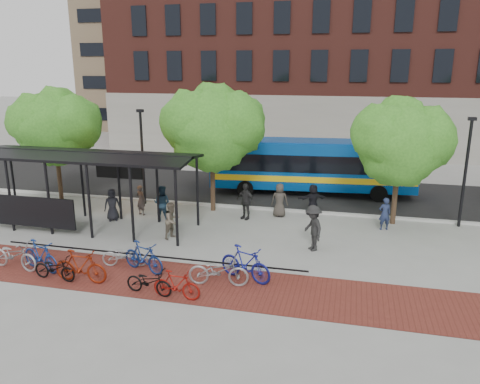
% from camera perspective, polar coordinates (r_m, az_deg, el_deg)
% --- Properties ---
extents(ground, '(160.00, 160.00, 0.00)m').
position_cam_1_polar(ground, '(20.84, 2.00, -5.45)').
color(ground, '#9E9E99').
rests_on(ground, ground).
extents(asphalt_street, '(160.00, 8.00, 0.01)m').
position_cam_1_polar(asphalt_street, '(28.36, 5.30, 0.13)').
color(asphalt_street, black).
rests_on(asphalt_street, ground).
extents(curb, '(160.00, 0.25, 0.12)m').
position_cam_1_polar(curb, '(24.54, 3.91, -2.11)').
color(curb, '#B7B7B2').
rests_on(curb, ground).
extents(brick_strip, '(24.00, 3.00, 0.01)m').
position_cam_1_polar(brick_strip, '(16.97, -8.28, -10.62)').
color(brick_strip, maroon).
rests_on(brick_strip, ground).
extents(bike_rack_rail, '(12.00, 0.05, 0.95)m').
position_cam_1_polar(bike_rack_rail, '(18.20, -11.07, -8.91)').
color(bike_rack_rail, black).
rests_on(bike_rack_rail, ground).
extents(building_brick, '(55.00, 14.00, 20.00)m').
position_cam_1_polar(building_brick, '(45.60, 22.42, 17.45)').
color(building_brick, maroon).
rests_on(building_brick, ground).
extents(building_tower, '(22.00, 22.00, 30.00)m').
position_cam_1_polar(building_tower, '(62.84, -5.29, 22.14)').
color(building_tower, '#7A664C').
rests_on(building_tower, ground).
extents(bus_shelter, '(10.60, 3.07, 3.60)m').
position_cam_1_polar(bus_shelter, '(22.60, -18.85, 3.29)').
color(bus_shelter, black).
rests_on(bus_shelter, ground).
extents(tree_a, '(4.90, 4.00, 6.18)m').
position_cam_1_polar(tree_a, '(27.64, -21.53, 7.70)').
color(tree_a, '#382619').
rests_on(tree_a, ground).
extents(tree_b, '(5.15, 4.20, 6.47)m').
position_cam_1_polar(tree_b, '(23.65, -3.20, 8.16)').
color(tree_b, '#382619').
rests_on(tree_b, ground).
extents(tree_c, '(4.66, 3.80, 5.92)m').
position_cam_1_polar(tree_c, '(22.80, 19.13, 6.06)').
color(tree_c, '#382619').
rests_on(tree_c, ground).
extents(lamp_post_left, '(0.35, 0.20, 5.12)m').
position_cam_1_polar(lamp_post_left, '(25.61, -11.81, 4.53)').
color(lamp_post_left, black).
rests_on(lamp_post_left, ground).
extents(lamp_post_right, '(0.35, 0.20, 5.12)m').
position_cam_1_polar(lamp_post_right, '(23.72, 25.81, 2.49)').
color(lamp_post_right, black).
rests_on(lamp_post_right, ground).
extents(bus, '(11.86, 3.63, 3.15)m').
position_cam_1_polar(bus, '(27.65, 8.72, 3.47)').
color(bus, '#08489D').
rests_on(bus, ground).
extents(bike_2, '(2.19, 1.01, 1.11)m').
position_cam_1_polar(bike_2, '(19.38, -25.85, -6.92)').
color(bike_2, '#979799').
rests_on(bike_2, ground).
extents(bike_3, '(1.99, 1.13, 1.15)m').
position_cam_1_polar(bike_3, '(18.84, -23.16, -7.16)').
color(bike_3, navy).
rests_on(bike_3, ground).
extents(bike_4, '(1.71, 0.71, 0.88)m').
position_cam_1_polar(bike_4, '(17.91, -21.67, -8.63)').
color(bike_4, black).
rests_on(bike_4, ground).
extents(bike_5, '(1.98, 0.57, 1.19)m').
position_cam_1_polar(bike_5, '(17.35, -18.87, -8.58)').
color(bike_5, maroon).
rests_on(bike_5, ground).
extents(bike_6, '(1.82, 0.97, 0.91)m').
position_cam_1_polar(bike_6, '(18.25, -13.86, -7.46)').
color(bike_6, '#9B9B9D').
rests_on(bike_6, ground).
extents(bike_7, '(1.98, 1.17, 1.15)m').
position_cam_1_polar(bike_7, '(17.60, -11.68, -7.76)').
color(bike_7, navy).
rests_on(bike_7, ground).
extents(bike_8, '(1.75, 0.79, 0.89)m').
position_cam_1_polar(bike_8, '(15.99, -11.04, -10.68)').
color(bike_8, black).
rests_on(bike_8, ground).
extents(bike_9, '(1.64, 0.52, 0.97)m').
position_cam_1_polar(bike_9, '(15.53, -7.74, -11.15)').
color(bike_9, maroon).
rests_on(bike_9, ground).
extents(bike_10, '(2.17, 0.99, 1.10)m').
position_cam_1_polar(bike_10, '(16.25, -2.63, -9.54)').
color(bike_10, gray).
rests_on(bike_10, ground).
extents(bike_11, '(2.16, 1.33, 1.26)m').
position_cam_1_polar(bike_11, '(16.58, 0.66, -8.71)').
color(bike_11, navy).
rests_on(bike_11, ground).
extents(pedestrian_0, '(0.91, 0.80, 1.57)m').
position_cam_1_polar(pedestrian_0, '(23.58, -15.31, -1.52)').
color(pedestrian_0, black).
rests_on(pedestrian_0, ground).
extents(pedestrian_1, '(0.66, 0.54, 1.54)m').
position_cam_1_polar(pedestrian_1, '(24.11, -11.97, -0.96)').
color(pedestrian_1, '#3F3532').
rests_on(pedestrian_1, ground).
extents(pedestrian_2, '(0.86, 0.67, 1.75)m').
position_cam_1_polar(pedestrian_2, '(23.00, -9.49, -1.36)').
color(pedestrian_2, '#1D3344').
rests_on(pedestrian_2, ground).
extents(pedestrian_4, '(1.14, 0.85, 1.80)m').
position_cam_1_polar(pedestrian_4, '(22.92, 0.67, -1.14)').
color(pedestrian_4, '#262626').
rests_on(pedestrian_4, ground).
extents(pedestrian_5, '(1.52, 1.06, 1.58)m').
position_cam_1_polar(pedestrian_5, '(23.90, 8.87, -0.91)').
color(pedestrian_5, black).
rests_on(pedestrian_5, ground).
extents(pedestrian_6, '(0.86, 0.59, 1.70)m').
position_cam_1_polar(pedestrian_6, '(23.38, 4.85, -1.00)').
color(pedestrian_6, '#3D3731').
rests_on(pedestrian_6, ground).
extents(pedestrian_7, '(0.65, 0.52, 1.53)m').
position_cam_1_polar(pedestrian_7, '(22.46, 17.22, -2.54)').
color(pedestrian_7, '#212B4D').
rests_on(pedestrian_7, ground).
extents(pedestrian_8, '(0.89, 0.97, 1.63)m').
position_cam_1_polar(pedestrian_8, '(20.60, -8.27, -3.45)').
color(pedestrian_8, '#655B4B').
rests_on(pedestrian_8, ground).
extents(pedestrian_9, '(1.24, 1.42, 1.91)m').
position_cam_1_polar(pedestrian_9, '(19.28, 8.88, -4.36)').
color(pedestrian_9, black).
rests_on(pedestrian_9, ground).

